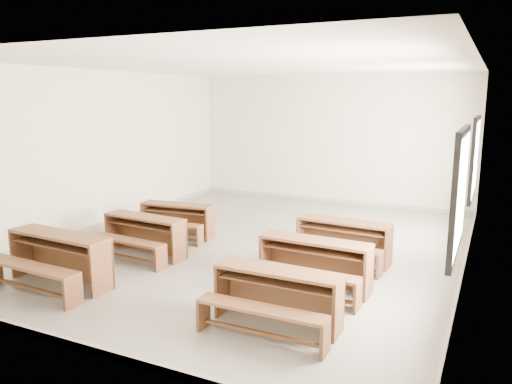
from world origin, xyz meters
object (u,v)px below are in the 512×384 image
at_px(desk_set_2, 176,218).
at_px(desk_set_4, 314,261).
at_px(desk_set_1, 143,233).
at_px(desk_set_5, 342,238).
at_px(desk_set_0, 57,256).
at_px(desk_set_3, 276,294).

relative_size(desk_set_2, desk_set_4, 0.93).
distance_m(desk_set_1, desk_set_5, 3.34).
xyz_separation_m(desk_set_0, desk_set_3, (3.34, 0.16, -0.04)).
distance_m(desk_set_1, desk_set_2, 1.23).
distance_m(desk_set_1, desk_set_3, 3.41).
bearing_deg(desk_set_4, desk_set_2, 159.35).
height_order(desk_set_0, desk_set_4, desk_set_0).
xyz_separation_m(desk_set_0, desk_set_4, (3.36, 1.45, -0.03)).
xyz_separation_m(desk_set_3, desk_set_5, (0.04, 2.61, 0.00)).
xyz_separation_m(desk_set_0, desk_set_1, (0.25, 1.61, -0.04)).
distance_m(desk_set_0, desk_set_2, 2.83).
bearing_deg(desk_set_5, desk_set_1, -156.02).
xyz_separation_m(desk_set_1, desk_set_3, (3.09, -1.45, 0.00)).
bearing_deg(desk_set_0, desk_set_5, 41.96).
relative_size(desk_set_3, desk_set_5, 0.96).
height_order(desk_set_1, desk_set_4, desk_set_4).
distance_m(desk_set_0, desk_set_3, 3.35).
height_order(desk_set_1, desk_set_2, desk_set_1).
distance_m(desk_set_3, desk_set_4, 1.29).
xyz_separation_m(desk_set_2, desk_set_4, (3.28, -1.38, 0.04)).
bearing_deg(desk_set_2, desk_set_3, -45.46).
bearing_deg(desk_set_4, desk_set_3, -88.33).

